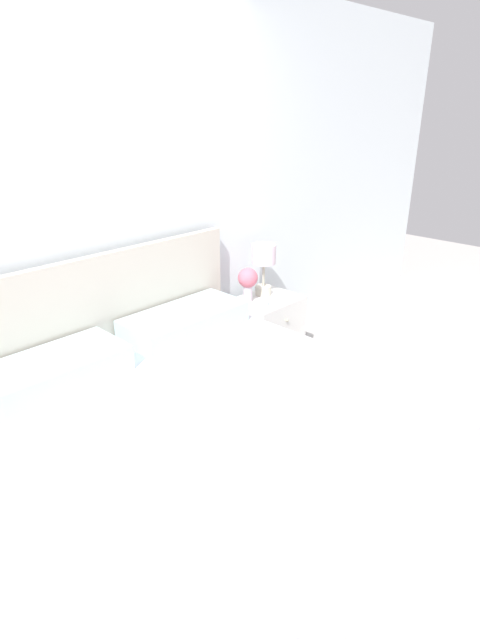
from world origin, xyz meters
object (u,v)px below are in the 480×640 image
at_px(bed, 206,442).
at_px(flower_vase, 248,280).
at_px(nightstand, 266,331).
at_px(table_lamp, 264,261).
at_px(teacup, 263,303).

bearing_deg(bed, flower_vase, 34.12).
distance_m(nightstand, table_lamp, 0.54).
relative_size(bed, flower_vase, 7.71).
relative_size(flower_vase, teacup, 2.00).
relative_size(bed, table_lamp, 5.09).
distance_m(bed, nightstand, 1.46).
distance_m(bed, table_lamp, 1.63).
height_order(flower_vase, teacup, flower_vase).
bearing_deg(table_lamp, bed, -149.26).
bearing_deg(teacup, bed, -150.96).
distance_m(nightstand, flower_vase, 0.46).
bearing_deg(bed, nightstand, 29.08).
bearing_deg(bed, table_lamp, 30.74).
relative_size(nightstand, teacup, 4.12).
bearing_deg(flower_vase, teacup, -81.30).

